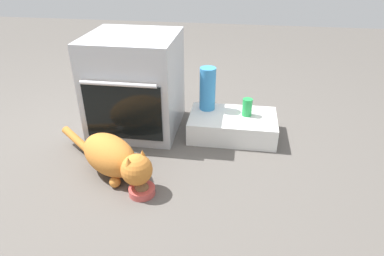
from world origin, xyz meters
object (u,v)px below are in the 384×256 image
at_px(oven, 135,84).
at_px(water_bottle, 208,89).
at_px(cat, 114,157).
at_px(pantry_cabinet, 232,126).
at_px(food_bowl, 142,190).
at_px(soda_can, 247,107).

bearing_deg(oven, water_bottle, 7.34).
xyz_separation_m(oven, cat, (0.04, -0.59, -0.20)).
distance_m(pantry_cabinet, water_bottle, 0.31).
distance_m(pantry_cabinet, cat, 0.86).
bearing_deg(pantry_cabinet, cat, -138.49).
bearing_deg(water_bottle, pantry_cabinet, -25.66).
height_order(oven, food_bowl, oven).
xyz_separation_m(food_bowl, soda_can, (0.54, 0.72, 0.19)).
bearing_deg(pantry_cabinet, soda_can, 15.06).
bearing_deg(oven, pantry_cabinet, -2.20).
xyz_separation_m(oven, pantry_cabinet, (0.68, -0.03, -0.26)).
bearing_deg(pantry_cabinet, oven, 177.80).
distance_m(cat, water_bottle, 0.82).
bearing_deg(food_bowl, cat, 145.93).
bearing_deg(water_bottle, food_bowl, -108.35).
bearing_deg(cat, soda_can, 73.03).
height_order(pantry_cabinet, water_bottle, water_bottle).
height_order(pantry_cabinet, food_bowl, pantry_cabinet).
bearing_deg(water_bottle, oven, -172.66).
height_order(oven, soda_can, oven).
bearing_deg(soda_can, pantry_cabinet, -164.94).
xyz_separation_m(oven, soda_can, (0.77, -0.00, -0.12)).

